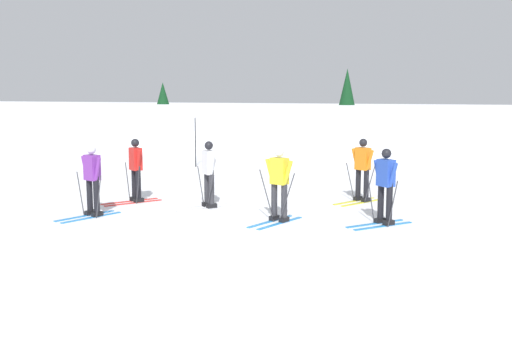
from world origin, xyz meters
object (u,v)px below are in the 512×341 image
(skier_red, at_px, (136,168))
(skier_yellow, at_px, (279,182))
(conifer_far_left, at_px, (347,101))
(skier_white, at_px, (209,172))
(skier_purple, at_px, (92,178))
(trail_marker_pole, at_px, (195,142))
(skier_blue, at_px, (385,184))
(skier_orange, at_px, (362,168))
(conifer_far_centre, at_px, (163,108))

(skier_red, xyz_separation_m, skier_yellow, (4.34, -0.99, 0.00))
(skier_yellow, relative_size, conifer_far_left, 0.42)
(skier_white, height_order, conifer_far_left, conifer_far_left)
(skier_purple, distance_m, conifer_far_left, 18.05)
(skier_purple, distance_m, trail_marker_pole, 9.33)
(skier_yellow, bearing_deg, skier_blue, 12.67)
(skier_white, height_order, trail_marker_pole, trail_marker_pole)
(skier_red, relative_size, skier_orange, 1.00)
(skier_white, bearing_deg, skier_red, 178.87)
(conifer_far_centre, bearing_deg, trail_marker_pole, -53.06)
(skier_red, bearing_deg, trail_marker_pole, 103.33)
(skier_blue, relative_size, conifer_far_left, 0.42)
(skier_red, xyz_separation_m, conifer_far_left, (2.60, 15.87, 1.56))
(skier_white, height_order, skier_blue, same)
(skier_white, bearing_deg, skier_orange, 31.16)
(skier_white, height_order, conifer_far_centre, conifer_far_centre)
(conifer_far_left, relative_size, conifer_far_centre, 1.19)
(skier_red, relative_size, skier_yellow, 1.00)
(skier_white, xyz_separation_m, skier_purple, (-2.18, -1.88, 0.00))
(skier_orange, relative_size, trail_marker_pole, 0.88)
(skier_blue, height_order, conifer_far_left, conifer_far_left)
(skier_yellow, xyz_separation_m, skier_purple, (-4.35, -0.93, -0.00))
(skier_white, distance_m, skier_orange, 4.15)
(conifer_far_left, xyz_separation_m, conifer_far_centre, (-9.56, -1.65, -0.37))
(skier_yellow, distance_m, conifer_far_centre, 18.99)
(skier_red, xyz_separation_m, conifer_far_centre, (-6.96, 14.22, 1.19))
(conifer_far_left, bearing_deg, skier_blue, -76.09)
(skier_red, relative_size, conifer_far_left, 0.42)
(skier_yellow, bearing_deg, conifer_far_centre, 126.62)
(skier_purple, bearing_deg, trail_marker_pole, 100.56)
(skier_white, distance_m, skier_purple, 2.87)
(trail_marker_pole, xyz_separation_m, conifer_far_centre, (-5.24, 6.97, 1.13))
(skier_blue, bearing_deg, trail_marker_pole, 137.30)
(skier_orange, height_order, conifer_far_left, conifer_far_left)
(skier_blue, distance_m, trail_marker_pole, 11.39)
(skier_blue, xyz_separation_m, trail_marker_pole, (-8.37, 7.72, 0.06))
(skier_orange, relative_size, conifer_far_left, 0.42)
(skier_red, distance_m, conifer_far_left, 16.16)
(skier_orange, distance_m, conifer_far_centre, 17.58)
(trail_marker_pole, bearing_deg, conifer_far_centre, 126.94)
(conifer_far_centre, bearing_deg, skier_purple, -66.70)
(skier_orange, bearing_deg, conifer_far_left, 102.74)
(skier_red, height_order, conifer_far_left, conifer_far_left)
(skier_blue, relative_size, conifer_far_centre, 0.50)
(skier_white, bearing_deg, skier_yellow, -23.50)
(skier_yellow, bearing_deg, skier_orange, 66.08)
(skier_white, xyz_separation_m, conifer_far_left, (0.44, 15.91, 1.56))
(skier_blue, xyz_separation_m, conifer_far_left, (-4.05, 16.34, 1.56))
(skier_white, xyz_separation_m, skier_blue, (4.48, -0.43, 0.00))
(skier_red, distance_m, skier_orange, 6.09)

